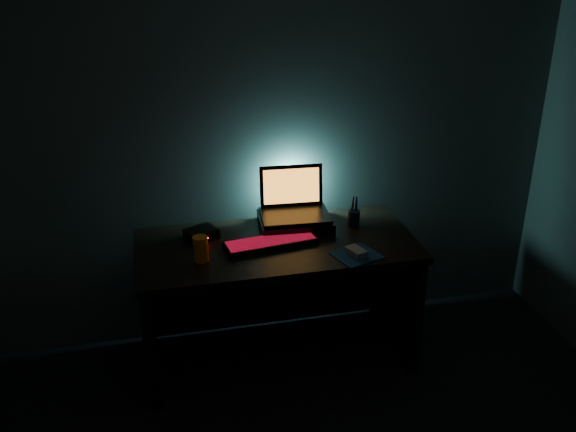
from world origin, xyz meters
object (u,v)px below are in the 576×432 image
at_px(mouse, 356,252).
at_px(pen_cup, 354,218).
at_px(laptop, 293,204).
at_px(keyboard, 271,242).
at_px(juice_glass, 201,249).
at_px(router, 201,234).

relative_size(mouse, pen_cup, 1.19).
height_order(laptop, keyboard, laptop).
distance_m(keyboard, juice_glass, 0.39).
height_order(keyboard, router, router).
distance_m(pen_cup, router, 0.86).
relative_size(keyboard, juice_glass, 3.83).
bearing_deg(mouse, juice_glass, 152.11).
xyz_separation_m(laptop, mouse, (0.22, -0.46, -0.10)).
xyz_separation_m(laptop, keyboard, (-0.18, -0.24, -0.11)).
distance_m(laptop, router, 0.55).
height_order(mouse, router, router).
distance_m(keyboard, pen_cup, 0.52).
bearing_deg(pen_cup, router, 177.46).
distance_m(laptop, mouse, 0.52).
relative_size(laptop, juice_glass, 2.97).
bearing_deg(laptop, mouse, -60.24).
height_order(keyboard, pen_cup, pen_cup).
bearing_deg(juice_glass, router, 83.70).
bearing_deg(juice_glass, keyboard, 13.82).
height_order(laptop, juice_glass, laptop).
relative_size(mouse, juice_glass, 0.83).
height_order(laptop, pen_cup, laptop).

